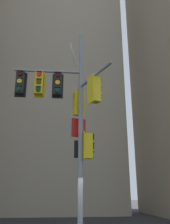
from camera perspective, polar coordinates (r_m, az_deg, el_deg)
The scene contains 2 objects.
building_mid_block at distance 35.31m, azimuth -9.78°, elevation 9.59°, with size 17.91×17.91×36.57m, color tan.
signal_pole_assembly at distance 10.16m, azimuth -3.97°, elevation 1.11°, with size 3.77×3.15×8.91m.
Camera 1 is at (-1.00, -9.66, 1.97)m, focal length 39.33 mm.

